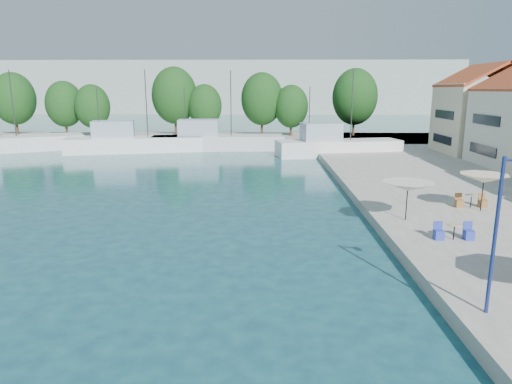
{
  "coord_description": "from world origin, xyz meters",
  "views": [
    {
      "loc": [
        -0.06,
        0.07,
        7.52
      ],
      "look_at": [
        -0.53,
        26.0,
        1.66
      ],
      "focal_mm": 32.0,
      "sensor_mm": 36.0,
      "label": 1
    }
  ],
  "objects_px": {
    "street_lamp": "(511,207)",
    "trawler_02": "(131,143)",
    "umbrella_white": "(408,186)",
    "umbrella_cream": "(484,178)",
    "trawler_03": "(215,141)",
    "trawler_04": "(335,147)"
  },
  "relations": [
    {
      "from": "trawler_02",
      "to": "trawler_03",
      "type": "relative_size",
      "value": 1.0
    },
    {
      "from": "trawler_02",
      "to": "umbrella_cream",
      "type": "relative_size",
      "value": 6.09
    },
    {
      "from": "trawler_02",
      "to": "umbrella_white",
      "type": "height_order",
      "value": "trawler_02"
    },
    {
      "from": "trawler_03",
      "to": "umbrella_white",
      "type": "bearing_deg",
      "value": -71.63
    },
    {
      "from": "umbrella_white",
      "to": "trawler_04",
      "type": "bearing_deg",
      "value": 89.01
    },
    {
      "from": "trawler_03",
      "to": "umbrella_white",
      "type": "xyz_separation_m",
      "value": [
        13.93,
        -33.76,
        1.39
      ]
    },
    {
      "from": "umbrella_white",
      "to": "street_lamp",
      "type": "distance_m",
      "value": 10.76
    },
    {
      "from": "trawler_02",
      "to": "umbrella_white",
      "type": "relative_size",
      "value": 5.88
    },
    {
      "from": "street_lamp",
      "to": "trawler_02",
      "type": "bearing_deg",
      "value": 139.5
    },
    {
      "from": "trawler_04",
      "to": "umbrella_white",
      "type": "bearing_deg",
      "value": -101.75
    },
    {
      "from": "street_lamp",
      "to": "trawler_03",
      "type": "bearing_deg",
      "value": 127.26
    },
    {
      "from": "trawler_04",
      "to": "umbrella_white",
      "type": "xyz_separation_m",
      "value": [
        -0.49,
        -28.44,
        1.38
      ]
    },
    {
      "from": "trawler_04",
      "to": "street_lamp",
      "type": "distance_m",
      "value": 39.19
    },
    {
      "from": "umbrella_white",
      "to": "street_lamp",
      "type": "relative_size",
      "value": 0.56
    },
    {
      "from": "umbrella_white",
      "to": "street_lamp",
      "type": "height_order",
      "value": "street_lamp"
    },
    {
      "from": "trawler_04",
      "to": "umbrella_white",
      "type": "relative_size",
      "value": 5.17
    },
    {
      "from": "trawler_02",
      "to": "trawler_04",
      "type": "relative_size",
      "value": 1.14
    },
    {
      "from": "trawler_03",
      "to": "trawler_02",
      "type": "bearing_deg",
      "value": -171.81
    },
    {
      "from": "trawler_03",
      "to": "street_lamp",
      "type": "xyz_separation_m",
      "value": [
        13.61,
        -44.38,
        3.02
      ]
    },
    {
      "from": "umbrella_white",
      "to": "umbrella_cream",
      "type": "height_order",
      "value": "umbrella_cream"
    },
    {
      "from": "trawler_03",
      "to": "umbrella_cream",
      "type": "height_order",
      "value": "trawler_03"
    },
    {
      "from": "trawler_02",
      "to": "umbrella_cream",
      "type": "bearing_deg",
      "value": -58.67
    }
  ]
}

